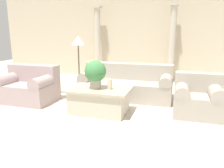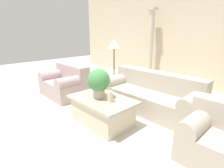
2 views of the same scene
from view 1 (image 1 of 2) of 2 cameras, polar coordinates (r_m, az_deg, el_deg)
ground_plane at (r=4.81m, az=-2.65°, el=-5.46°), size 16.00×16.00×0.00m
wall_back at (r=7.60m, az=5.34°, el=13.58°), size 10.00×0.06×3.20m
sofa_long at (r=5.28m, az=3.73°, el=-0.04°), size 2.16×0.85×0.81m
loveseat at (r=5.38m, az=-20.92°, el=-0.53°), size 1.23×0.85×0.81m
coffee_table at (r=4.30m, az=-3.36°, el=-4.22°), size 1.21×0.78×0.49m
potted_plant at (r=4.17m, az=-4.38°, el=3.02°), size 0.41×0.41×0.54m
pillar_candle at (r=4.14m, az=-0.61°, el=-0.07°), size 0.09×0.09×0.19m
floor_lamp at (r=5.74m, az=-8.83°, el=10.14°), size 0.34×0.34×1.47m
column_left at (r=7.57m, az=-3.77°, el=10.79°), size 0.27×0.27×2.40m
column_right at (r=7.10m, az=15.40°, el=10.21°), size 0.27×0.27×2.40m
armchair at (r=4.48m, az=21.53°, el=-3.24°), size 0.88×0.80×0.78m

